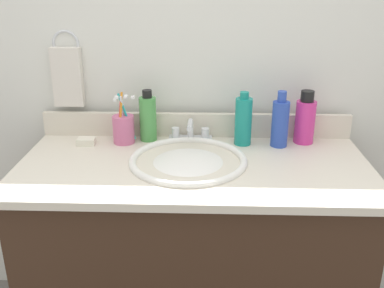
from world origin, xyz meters
The scene contains 14 objects.
vanity_cabinet centered at (0.00, 0.00, 0.35)m, with size 1.11×0.50×0.71m, color #382316.
countertop centered at (0.00, 0.00, 0.72)m, with size 1.16×0.55×0.03m, color beige.
backsplash centered at (0.00, 0.26, 0.78)m, with size 1.16×0.02×0.09m, color beige.
back_wall centered at (0.00, 0.32, 0.65)m, with size 2.26×0.04×1.30m, color silver.
towel_ring centered at (-0.48, 0.30, 1.07)m, with size 0.10×0.10×0.01m, color silver.
hand_towel centered at (-0.48, 0.28, 0.95)m, with size 0.11×0.04×0.22m, color silver.
sink_basin centered at (-0.02, 0.02, 0.70)m, with size 0.39×0.39×0.11m.
faucet centered at (-0.02, 0.21, 0.76)m, with size 0.16×0.10×0.08m.
bottle_soap_pink centered at (0.40, 0.21, 0.82)m, with size 0.07×0.07×0.19m.
bottle_mouthwash_teal centered at (0.17, 0.19, 0.82)m, with size 0.06×0.06×0.19m.
bottle_toner_green centered at (-0.18, 0.22, 0.82)m, with size 0.06×0.06×0.19m.
bottle_shampoo_blue centered at (0.30, 0.17, 0.82)m, with size 0.06×0.06×0.20m.
cup_pink centered at (-0.26, 0.19, 0.79)m, with size 0.09×0.09×0.19m.
soap_bar centered at (-0.40, 0.16, 0.75)m, with size 0.06×0.04×0.02m, color white.
Camera 1 is at (0.04, -1.33, 1.33)m, focal length 41.57 mm.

